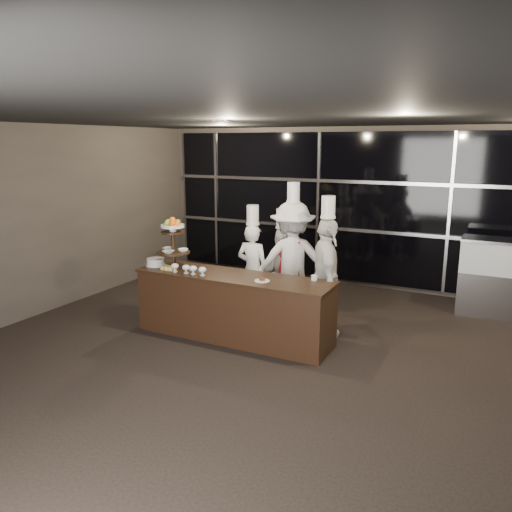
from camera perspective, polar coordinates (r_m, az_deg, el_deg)
The scene contains 14 objects.
room at distance 4.86m, azimuth 0.55°, elevation -1.57°, with size 10.00×10.00×10.00m.
window_wall at distance 9.46m, azimuth 14.01°, elevation 5.15°, with size 8.60×0.10×2.80m.
buffet_counter at distance 7.03m, azimuth -2.57°, elevation -5.77°, with size 2.84×0.74×0.92m.
display_stand at distance 7.34m, azimuth -9.46°, elevation 1.92°, with size 0.48×0.48×0.74m.
compotes at distance 7.00m, azimuth -7.67°, elevation -1.38°, with size 0.57×0.11×0.12m.
layer_cake at distance 7.55m, azimuth -11.39°, elevation -0.69°, with size 0.30×0.30×0.11m.
pastry_squares at distance 7.28m, azimuth -9.95°, elevation -1.35°, with size 0.19×0.13×0.05m.
small_plate at distance 6.59m, azimuth 0.70°, elevation -2.77°, with size 0.20×0.20×0.05m.
chef_cup at distance 6.67m, azimuth 6.67°, elevation -2.49°, with size 0.08×0.08×0.07m, color white.
display_case at distance 8.75m, azimuth 26.42°, elevation -1.88°, with size 1.30×0.57×1.24m.
chef_a at distance 7.89m, azimuth -0.37°, elevation -1.36°, with size 0.54×0.36×1.77m.
chef_b at distance 7.91m, azimuth 2.96°, elevation -1.67°, with size 0.73×0.59×1.71m.
chef_c at distance 7.72m, azimuth 4.17°, elevation -0.54°, with size 1.37×1.15×2.13m.
chef_d at distance 7.11m, azimuth 8.01°, elevation -2.29°, with size 0.82×1.08×2.00m.
Camera 1 is at (2.09, -4.21, 2.71)m, focal length 35.00 mm.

